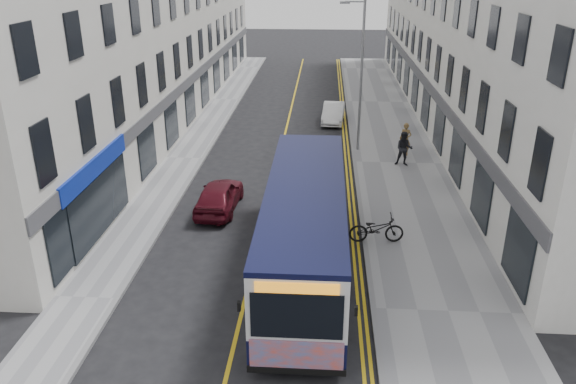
# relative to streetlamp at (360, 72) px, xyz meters

# --- Properties ---
(ground) EXTENTS (140.00, 140.00, 0.00)m
(ground) POSITION_rel_streetlamp_xyz_m (-4.17, -14.00, -4.38)
(ground) COLOR black
(ground) RESTS_ON ground
(pavement_east) EXTENTS (4.50, 64.00, 0.12)m
(pavement_east) POSITION_rel_streetlamp_xyz_m (2.08, -2.00, -4.32)
(pavement_east) COLOR gray
(pavement_east) RESTS_ON ground
(pavement_west) EXTENTS (2.00, 64.00, 0.12)m
(pavement_west) POSITION_rel_streetlamp_xyz_m (-9.17, -2.00, -4.32)
(pavement_west) COLOR gray
(pavement_west) RESTS_ON ground
(kerb_east) EXTENTS (0.18, 64.00, 0.13)m
(kerb_east) POSITION_rel_streetlamp_xyz_m (-0.17, -2.00, -4.32)
(kerb_east) COLOR slate
(kerb_east) RESTS_ON ground
(kerb_west) EXTENTS (0.18, 64.00, 0.13)m
(kerb_west) POSITION_rel_streetlamp_xyz_m (-8.17, -2.00, -4.32)
(kerb_west) COLOR slate
(kerb_west) RESTS_ON ground
(road_centre_line) EXTENTS (0.12, 64.00, 0.01)m
(road_centre_line) POSITION_rel_streetlamp_xyz_m (-4.17, -2.00, -4.38)
(road_centre_line) COLOR gold
(road_centre_line) RESTS_ON ground
(road_dbl_yellow_inner) EXTENTS (0.10, 64.00, 0.01)m
(road_dbl_yellow_inner) POSITION_rel_streetlamp_xyz_m (-0.62, -2.00, -4.38)
(road_dbl_yellow_inner) COLOR gold
(road_dbl_yellow_inner) RESTS_ON ground
(road_dbl_yellow_outer) EXTENTS (0.10, 64.00, 0.01)m
(road_dbl_yellow_outer) POSITION_rel_streetlamp_xyz_m (-0.42, -2.00, -4.38)
(road_dbl_yellow_outer) COLOR gold
(road_dbl_yellow_outer) RESTS_ON ground
(terrace_east) EXTENTS (6.00, 46.00, 13.00)m
(terrace_east) POSITION_rel_streetlamp_xyz_m (7.33, 7.00, 2.12)
(terrace_east) COLOR silver
(terrace_east) RESTS_ON ground
(terrace_west) EXTENTS (6.00, 46.00, 13.00)m
(terrace_west) POSITION_rel_streetlamp_xyz_m (-13.17, 7.00, 2.12)
(terrace_west) COLOR silver
(terrace_west) RESTS_ON ground
(streetlamp) EXTENTS (1.32, 0.18, 8.00)m
(streetlamp) POSITION_rel_streetlamp_xyz_m (0.00, 0.00, 0.00)
(streetlamp) COLOR gray
(streetlamp) RESTS_ON ground
(city_bus) EXTENTS (2.58, 11.03, 3.20)m
(city_bus) POSITION_rel_streetlamp_xyz_m (-2.36, -13.01, -2.63)
(city_bus) COLOR black
(city_bus) RESTS_ON ground
(bicycle) EXTENTS (2.08, 0.86, 1.07)m
(bicycle) POSITION_rel_streetlamp_xyz_m (0.23, -10.88, -3.73)
(bicycle) COLOR black
(bicycle) RESTS_ON pavement_east
(pedestrian_near) EXTENTS (0.75, 0.64, 1.74)m
(pedestrian_near) POSITION_rel_streetlamp_xyz_m (2.55, -0.70, -3.39)
(pedestrian_near) COLOR brown
(pedestrian_near) RESTS_ON pavement_east
(pedestrian_far) EXTENTS (0.95, 0.80, 1.76)m
(pedestrian_far) POSITION_rel_streetlamp_xyz_m (2.27, -2.38, -3.38)
(pedestrian_far) COLOR black
(pedestrian_far) RESTS_ON pavement_east
(car_white) EXTENTS (1.57, 3.83, 1.23)m
(car_white) POSITION_rel_streetlamp_xyz_m (-1.22, 5.88, -3.77)
(car_white) COLOR silver
(car_white) RESTS_ON ground
(car_maroon) EXTENTS (1.74, 3.94, 1.32)m
(car_maroon) POSITION_rel_streetlamp_xyz_m (-6.17, -8.16, -3.72)
(car_maroon) COLOR #4C0C17
(car_maroon) RESTS_ON ground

